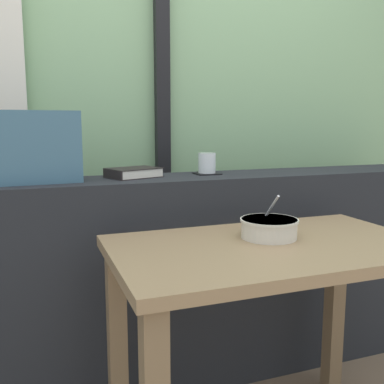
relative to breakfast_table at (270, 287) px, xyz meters
The scene contains 9 objects.
outdoor_backdrop 1.35m from the breakfast_table, 93.72° to the left, with size 4.80×0.08×2.80m, color #8EBC89.
window_divider_post 1.23m from the breakfast_table, 92.82° to the left, with size 0.07×0.05×2.60m, color black.
dark_console_ledge 0.57m from the breakfast_table, 97.40° to the left, with size 2.80×0.31×0.89m, color #23262B.
breakfast_table is the anchor object (origin of this frame).
coaster_square 0.65m from the breakfast_table, 88.20° to the left, with size 0.10×0.10×0.01m, color black.
juice_glass 0.67m from the breakfast_table, 88.20° to the left, with size 0.07×0.07×0.09m.
closed_book 0.72m from the breakfast_table, 117.57° to the left, with size 0.23×0.20×0.04m.
throw_pillow 0.96m from the breakfast_table, 141.25° to the left, with size 0.32×0.14×0.26m, color #426B84.
soup_bowl 0.19m from the breakfast_table, 67.50° to the left, with size 0.19×0.19×0.15m.
Camera 1 is at (-0.62, -1.14, 1.10)m, focal length 41.01 mm.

